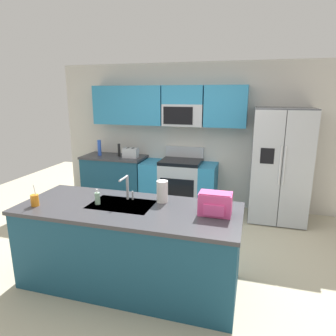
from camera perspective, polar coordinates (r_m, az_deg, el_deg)
name	(u,v)px	position (r m, az deg, el deg)	size (l,w,h in m)	color
ground_plane	(158,258)	(4.03, -1.83, -16.75)	(9.00, 9.00, 0.00)	beige
kitchen_wall_unit	(185,126)	(5.54, 3.30, 7.93)	(5.20, 0.43, 2.60)	beige
back_counter	(115,178)	(5.91, -10.09, -1.97)	(1.20, 0.63, 0.90)	navy
range_oven	(179,184)	(5.49, 2.09, -3.10)	(1.36, 0.61, 1.10)	#B7BABF
refrigerator	(280,166)	(5.17, 20.60, 0.42)	(0.90, 0.76, 1.85)	#4C4F54
island_counter	(130,245)	(3.40, -7.36, -14.40)	(2.36, 0.96, 0.90)	navy
toaster	(131,153)	(5.59, -7.16, 2.90)	(0.28, 0.16, 0.18)	#B7BABF
pepper_mill	(119,150)	(5.74, -9.34, 3.41)	(0.05, 0.05, 0.24)	black
bottle_blue	(99,148)	(5.88, -12.98, 3.79)	(0.07, 0.07, 0.30)	blue
sink_faucet	(127,186)	(3.35, -7.88, -3.37)	(0.09, 0.21, 0.28)	#B7BABF
drink_cup_orange	(35,200)	(3.49, -24.12, -5.64)	(0.08, 0.08, 0.24)	orange
soap_dispenser	(97,198)	(3.32, -13.35, -5.63)	(0.06, 0.06, 0.17)	#A5D8B2
paper_towel_roll	(162,191)	(3.28, -1.11, -4.50)	(0.12, 0.12, 0.24)	white
backpack	(215,203)	(2.99, 9.02, -6.66)	(0.32, 0.22, 0.23)	#EA4C93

